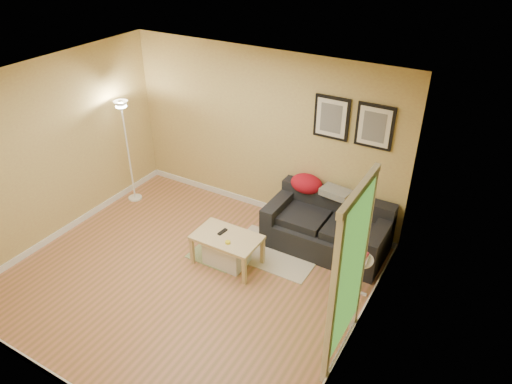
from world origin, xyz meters
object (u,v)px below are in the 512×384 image
coffee_table (227,250)px  book_stack (360,257)px  storage_bin (227,252)px  side_table (357,275)px  sofa (327,226)px  floor_lamp (129,155)px

coffee_table → book_stack: bearing=31.0°
storage_bin → side_table: side_table is taller
coffee_table → side_table: side_table is taller
sofa → book_stack: 1.02m
sofa → coffee_table: size_ratio=1.88×
side_table → floor_lamp: bearing=175.7°
sofa → side_table: (0.70, -0.68, -0.11)m
sofa → floor_lamp: floor_lamp is taller
sofa → book_stack: (0.72, -0.70, 0.20)m
coffee_table → storage_bin: coffee_table is taller
storage_bin → side_table: 1.77m
storage_bin → book_stack: bearing=10.0°
sofa → coffee_table: 1.45m
sofa → book_stack: sofa is taller
sofa → storage_bin: 1.46m
floor_lamp → side_table: bearing=-4.3°
side_table → floor_lamp: 4.07m
side_table → coffee_table: bearing=-169.0°
storage_bin → floor_lamp: bearing=164.6°
storage_bin → floor_lamp: (-2.28, 0.63, 0.65)m
storage_bin → side_table: size_ratio=1.07×
storage_bin → book_stack: size_ratio=2.42×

